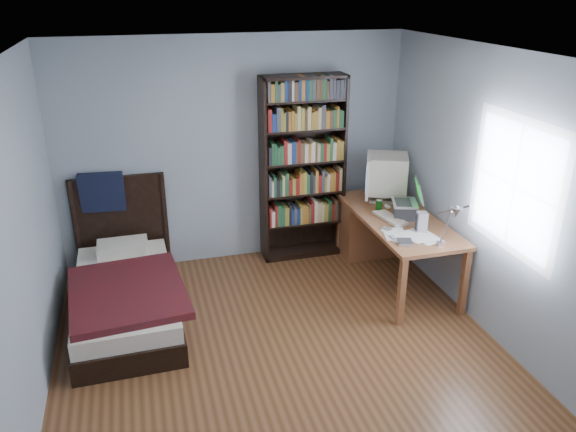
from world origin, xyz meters
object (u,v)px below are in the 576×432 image
at_px(laptop, 406,207).
at_px(bookshelf, 303,169).
at_px(desk, 377,226).
at_px(desk_lamp, 454,216).
at_px(soda_can, 379,206).
at_px(speaker, 422,222).
at_px(bed, 125,289).
at_px(keyboard, 390,218).
at_px(crt_monitor, 385,175).

xyz_separation_m(laptop, bookshelf, (-0.84, 0.89, 0.20)).
bearing_deg(desk, desk_lamp, -91.15).
height_order(laptop, soda_can, laptop).
distance_m(speaker, soda_can, 0.62).
xyz_separation_m(laptop, speaker, (-0.02, -0.37, -0.01)).
bearing_deg(bed, keyboard, -2.50).
relative_size(crt_monitor, keyboard, 1.46).
relative_size(keyboard, bed, 0.21).
distance_m(desk, keyboard, 0.63).
distance_m(crt_monitor, bookshelf, 0.91).
xyz_separation_m(desk, speaker, (0.05, -0.87, 0.41)).
relative_size(bookshelf, bed, 1.03).
relative_size(crt_monitor, soda_can, 5.00).
xyz_separation_m(crt_monitor, soda_can, (-0.18, -0.29, -0.24)).
relative_size(speaker, soda_can, 1.59).
relative_size(laptop, bookshelf, 0.20).
bearing_deg(crt_monitor, bookshelf, 155.30).
bearing_deg(laptop, bed, 178.17).
bearing_deg(desk, soda_can, -114.71).
xyz_separation_m(desk_lamp, speaker, (0.08, 0.66, -0.34)).
relative_size(soda_can, bookshelf, 0.06).
relative_size(laptop, desk_lamp, 0.76).
bearing_deg(speaker, laptop, 100.31).
bearing_deg(desk, keyboard, -101.94).
relative_size(desk, keyboard, 4.13).
height_order(laptop, bookshelf, bookshelf).
bearing_deg(speaker, crt_monitor, 103.03).
relative_size(keyboard, speaker, 2.15).
xyz_separation_m(laptop, soda_can, (-0.20, 0.22, -0.05)).
bearing_deg(keyboard, speaker, -75.34).
distance_m(soda_can, bed, 2.71).
distance_m(speaker, bed, 2.93).
relative_size(keyboard, soda_can, 3.43).
distance_m(laptop, soda_can, 0.30).
xyz_separation_m(speaker, bed, (-2.83, 0.46, -0.57)).
distance_m(desk, bookshelf, 1.06).
xyz_separation_m(desk, laptop, (0.07, -0.51, 0.42)).
relative_size(soda_can, bed, 0.06).
bearing_deg(laptop, soda_can, 132.44).
bearing_deg(crt_monitor, keyboard, -107.20).
height_order(desk, bed, bed).
bearing_deg(keyboard, laptop, -3.28).
height_order(crt_monitor, speaker, crt_monitor).
relative_size(desk_lamp, bed, 0.27).
xyz_separation_m(desk_lamp, bookshelf, (-0.74, 1.91, -0.12)).
xyz_separation_m(crt_monitor, bed, (-2.83, -0.41, -0.77)).
height_order(keyboard, bookshelf, bookshelf).
relative_size(desk_lamp, soda_can, 4.46).
height_order(crt_monitor, bed, crt_monitor).
height_order(soda_can, bed, bed).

